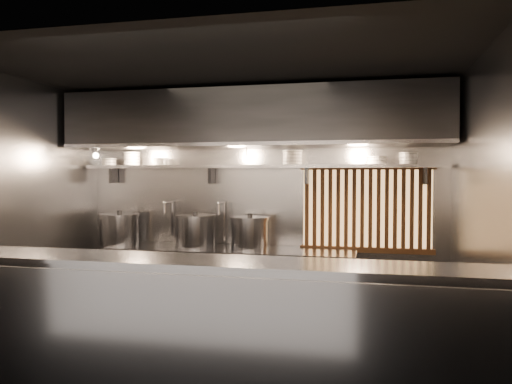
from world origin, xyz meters
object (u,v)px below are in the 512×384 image
at_px(stock_pot_left, 120,229).
at_px(stock_pot_mid, 250,233).
at_px(pendant_bulb, 246,160).
at_px(stock_pot_right, 195,231).
at_px(heat_lamp, 95,151).

xyz_separation_m(stock_pot_left, stock_pot_mid, (1.71, -0.03, -0.00)).
distance_m(pendant_bulb, stock_pot_left, 1.86).
bearing_deg(stock_pot_mid, stock_pot_left, 178.92).
bearing_deg(stock_pot_right, stock_pot_left, 176.88).
xyz_separation_m(stock_pot_left, stock_pot_right, (1.03, -0.06, 0.00)).
xyz_separation_m(heat_lamp, pendant_bulb, (1.80, 0.35, -0.11)).
xyz_separation_m(pendant_bulb, stock_pot_left, (-1.65, -0.03, -0.87)).
bearing_deg(pendant_bulb, stock_pot_left, -178.99).
distance_m(heat_lamp, stock_pot_mid, 2.11).
distance_m(stock_pot_left, stock_pot_mid, 1.71).
height_order(pendant_bulb, stock_pot_mid, pendant_bulb).
relative_size(stock_pot_mid, stock_pot_right, 0.84).
relative_size(heat_lamp, stock_pot_left, 0.64).
bearing_deg(stock_pot_right, heat_lamp, -167.41).
bearing_deg(stock_pot_right, stock_pot_mid, 2.08).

